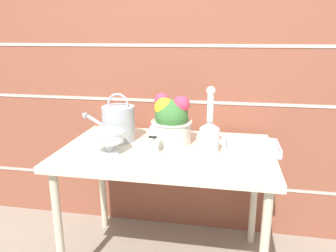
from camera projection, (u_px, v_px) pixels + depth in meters
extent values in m
cube|color=brown|center=(180.00, 73.00, 2.15)|extent=(3.60, 0.08, 2.20)
cube|color=#B7B2A8|center=(178.00, 182.00, 2.32)|extent=(3.53, 0.00, 0.02)
cube|color=#B7B2A8|center=(179.00, 101.00, 2.16)|extent=(3.53, 0.00, 0.02)
cube|color=#B7B2A8|center=(179.00, 45.00, 2.06)|extent=(3.53, 0.00, 0.02)
cube|color=beige|center=(167.00, 152.00, 1.81)|extent=(1.15, 0.74, 0.04)
cylinder|color=beige|center=(59.00, 232.00, 1.71)|extent=(0.04, 0.04, 0.70)
cylinder|color=beige|center=(102.00, 182.00, 2.29)|extent=(0.04, 0.04, 0.70)
cylinder|color=beige|center=(254.00, 194.00, 2.11)|extent=(0.04, 0.04, 0.70)
cylinder|color=#9EA3A8|center=(119.00, 123.00, 1.92)|extent=(0.19, 0.19, 0.21)
cylinder|color=#9EA3A8|center=(95.00, 121.00, 1.95)|extent=(0.14, 0.02, 0.09)
cone|color=#9EA3A8|center=(84.00, 115.00, 1.95)|extent=(0.05, 0.05, 0.06)
torus|color=#9EA3A8|center=(118.00, 104.00, 1.89)|extent=(0.13, 0.01, 0.13)
cylinder|color=silver|center=(110.00, 152.00, 1.74)|extent=(0.11, 0.11, 0.01)
cylinder|color=silver|center=(109.00, 146.00, 1.74)|extent=(0.04, 0.04, 0.05)
sphere|color=silver|center=(109.00, 145.00, 1.74)|extent=(0.04, 0.04, 0.04)
cylinder|color=silver|center=(109.00, 136.00, 1.72)|extent=(0.16, 0.16, 0.05)
torus|color=silver|center=(109.00, 132.00, 1.71)|extent=(0.17, 0.17, 0.01)
cylinder|color=beige|center=(172.00, 133.00, 1.88)|extent=(0.22, 0.22, 0.13)
torus|color=beige|center=(172.00, 122.00, 1.86)|extent=(0.24, 0.24, 0.01)
sphere|color=#387033|center=(172.00, 116.00, 1.85)|extent=(0.19, 0.19, 0.19)
sphere|color=yellow|center=(164.00, 108.00, 1.83)|extent=(0.11, 0.11, 0.11)
sphere|color=#E03856|center=(162.00, 100.00, 1.86)|extent=(0.08, 0.08, 0.08)
sphere|color=#E03856|center=(181.00, 104.00, 1.82)|extent=(0.09, 0.09, 0.09)
cylinder|color=silver|center=(209.00, 140.00, 1.74)|extent=(0.11, 0.11, 0.13)
cone|color=silver|center=(210.00, 125.00, 1.71)|extent=(0.11, 0.11, 0.04)
cylinder|color=silver|center=(210.00, 108.00, 1.69)|extent=(0.03, 0.03, 0.15)
sphere|color=silver|center=(211.00, 91.00, 1.66)|extent=(0.05, 0.05, 0.05)
cone|color=white|center=(154.00, 146.00, 1.69)|extent=(0.07, 0.07, 0.11)
cylinder|color=white|center=(153.00, 132.00, 1.67)|extent=(0.03, 0.03, 0.04)
sphere|color=white|center=(153.00, 128.00, 1.67)|extent=(0.04, 0.04, 0.04)
cube|color=black|center=(153.00, 137.00, 1.66)|extent=(0.04, 0.01, 0.01)
cube|color=#B7B7BC|center=(251.00, 149.00, 1.78)|extent=(0.28, 0.22, 0.01)
cube|color=#B7B7BC|center=(253.00, 154.00, 1.67)|extent=(0.28, 0.01, 0.04)
cube|color=#B7B7BC|center=(250.00, 140.00, 1.88)|extent=(0.28, 0.01, 0.04)
cube|color=#B7B7BC|center=(225.00, 145.00, 1.80)|extent=(0.01, 0.22, 0.04)
cube|color=#B7B7BC|center=(279.00, 148.00, 1.75)|extent=(0.01, 0.22, 0.04)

